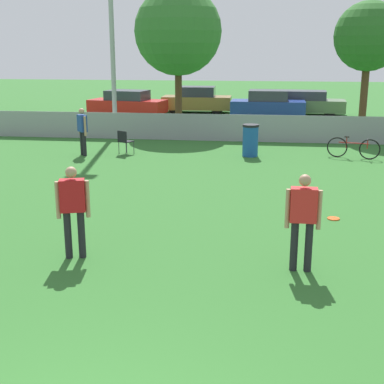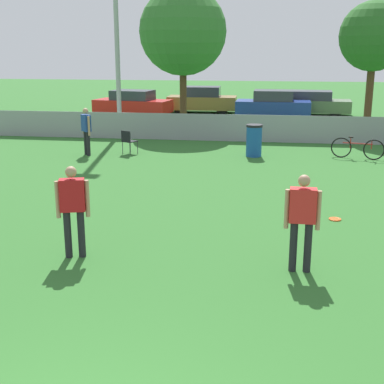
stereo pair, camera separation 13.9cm
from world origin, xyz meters
The scene contains 14 objects.
fence_backline centered at (0.00, 18.00, 0.55)m, with size 20.56×0.07×1.21m.
tree_near_pole centered at (-2.36, 21.15, 4.42)m, with size 3.96×3.96×6.42m.
tree_far_right centered at (5.91, 20.57, 4.15)m, with size 2.93×2.93×5.65m.
player_defender_red centered at (2.29, 4.94, 0.99)m, with size 0.60×0.23×1.70m.
player_thrower_red centered at (-1.74, 5.01, 0.99)m, with size 0.58×0.33×1.70m.
spectator_in_blue centered at (-4.72, 14.32, 0.97)m, with size 0.44×0.46×1.67m.
frisbee_disc centered at (3.21, 7.94, 0.01)m, with size 0.28×0.28×0.03m.
folding_chair_sideline centered at (-3.32, 14.74, 0.51)m, with size 0.58×0.58×0.85m.
bicycle_sideline centered at (4.71, 15.02, 0.37)m, with size 1.74×0.58×0.76m.
trash_bin centered at (1.16, 14.96, 0.57)m, with size 0.57×0.57×1.12m.
parked_car_red centered at (-6.01, 25.85, 0.68)m, with size 4.50×2.44×1.42m.
parked_car_tan centered at (-2.31, 27.83, 0.73)m, with size 4.03×1.80×1.52m.
parked_car_blue centered at (1.83, 25.83, 0.72)m, with size 4.03×1.87×1.50m.
parked_car_olive centered at (3.92, 27.51, 0.67)m, with size 4.60×2.16×1.37m.
Camera 2 is at (1.69, -3.73, 3.70)m, focal length 50.00 mm.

